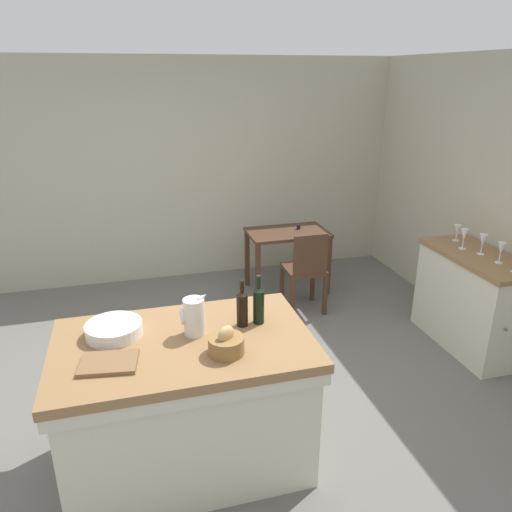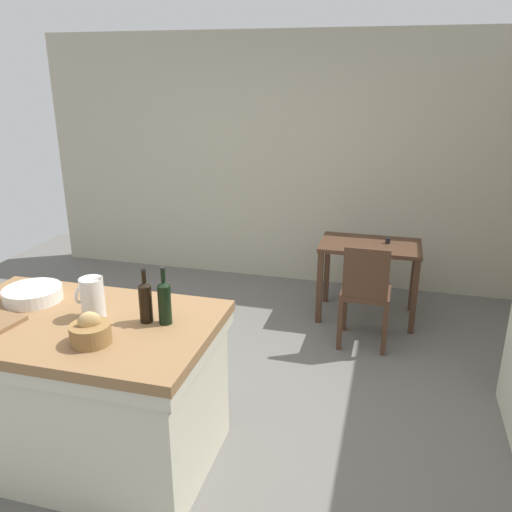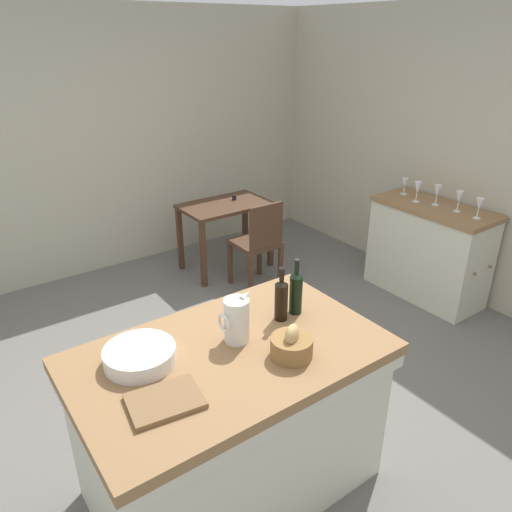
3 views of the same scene
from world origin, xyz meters
TOP-DOWN VIEW (x-y plane):
  - ground_plane at (0.00, 0.00)m, footprint 6.76×6.76m
  - wall_back at (0.00, 2.60)m, footprint 5.32×0.12m
  - wall_right at (2.60, 0.00)m, footprint 0.12×5.20m
  - island_table at (-0.46, -0.61)m, footprint 1.54×0.95m
  - side_cabinet at (2.26, 0.17)m, footprint 0.52×1.12m
  - writing_desk at (1.01, 1.78)m, footprint 0.90×0.56m
  - wooden_chair at (1.02, 1.19)m, footprint 0.40×0.40m
  - pitcher at (-0.38, -0.55)m, footprint 0.17×0.13m
  - wash_bowl at (-0.86, -0.44)m, footprint 0.34×0.34m
  - bread_basket at (-0.24, -0.82)m, footprint 0.21×0.21m
  - cutting_board at (-0.89, -0.77)m, footprint 0.34×0.27m
  - wine_bottle_dark at (0.03, -0.52)m, footprint 0.07×0.07m
  - wine_bottle_amber at (-0.07, -0.53)m, footprint 0.07×0.07m
  - wine_glass_far_left at (2.26, -0.24)m, footprint 0.07×0.07m
  - wine_glass_left at (2.28, -0.03)m, footprint 0.07×0.07m
  - wine_glass_middle at (2.28, 0.18)m, footprint 0.07×0.07m
  - wine_glass_right at (2.21, 0.35)m, footprint 0.07×0.07m
  - wine_glass_far_right at (2.30, 0.56)m, footprint 0.07×0.07m

SIDE VIEW (x-z plane):
  - ground_plane at x=0.00m, z-range 0.00..0.00m
  - side_cabinet at x=2.26m, z-range 0.00..0.91m
  - island_table at x=-0.46m, z-range 0.04..0.95m
  - wooden_chair at x=1.02m, z-range 0.04..0.95m
  - writing_desk at x=1.01m, z-range 0.22..1.00m
  - cutting_board at x=-0.89m, z-range 0.91..0.94m
  - wash_bowl at x=-0.86m, z-range 0.91..0.99m
  - bread_basket at x=-0.24m, z-range 0.89..1.06m
  - wine_glass_far_right at x=2.30m, z-range 0.93..1.09m
  - wine_glass_far_left at x=2.26m, z-range 0.94..1.11m
  - wine_glass_left at x=2.28m, z-range 0.94..1.12m
  - wine_glass_middle at x=2.28m, z-range 0.94..1.12m
  - pitcher at x=-0.38m, z-range 0.90..1.17m
  - wine_glass_right at x=2.21m, z-range 0.94..1.13m
  - wine_bottle_amber at x=-0.07m, z-range 0.88..1.19m
  - wine_bottle_dark at x=0.03m, z-range 0.88..1.21m
  - wall_back at x=0.00m, z-range 0.00..2.60m
  - wall_right at x=2.60m, z-range 0.00..2.60m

